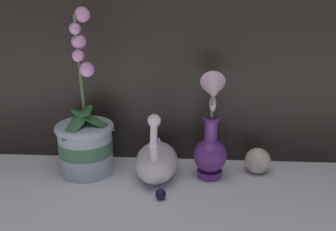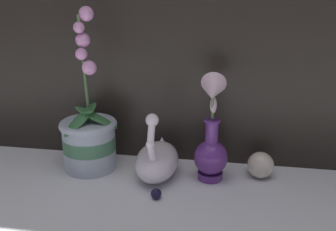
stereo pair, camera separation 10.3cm
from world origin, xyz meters
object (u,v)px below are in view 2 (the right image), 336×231
at_px(swan_figurine, 157,159).
at_px(blue_vase, 211,142).
at_px(glass_sphere, 260,165).
at_px(orchid_potted_plant, 89,137).

bearing_deg(swan_figurine, blue_vase, 1.10).
xyz_separation_m(swan_figurine, glass_sphere, (0.28, 0.04, -0.01)).
height_order(orchid_potted_plant, swan_figurine, orchid_potted_plant).
bearing_deg(blue_vase, orchid_potted_plant, 177.45).
relative_size(blue_vase, glass_sphere, 4.11).
height_order(swan_figurine, glass_sphere, swan_figurine).
distance_m(orchid_potted_plant, glass_sphere, 0.49).
bearing_deg(blue_vase, swan_figurine, -178.90).
relative_size(orchid_potted_plant, glass_sphere, 6.22).
bearing_deg(orchid_potted_plant, blue_vase, -2.55).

